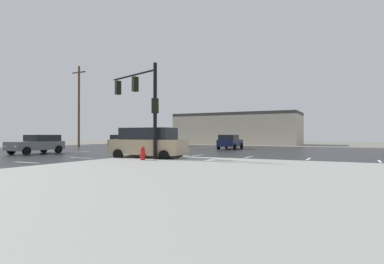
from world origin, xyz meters
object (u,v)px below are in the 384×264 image
object	(u,v)px
suv_tan	(148,143)
fire_hydrant	(143,153)
sedan_navy	(230,142)
utility_pole_far	(79,105)
sedan_grey	(38,144)
traffic_signal_mast	(142,97)
sedan_green	(125,141)

from	to	relation	value
suv_tan	fire_hydrant	bearing A→B (deg)	110.85
fire_hydrant	sedan_navy	xyz separation A→B (m)	(-1.18, 18.02, 0.32)
fire_hydrant	sedan_navy	size ratio (longest dim) A/B	0.17
utility_pole_far	sedan_navy	bearing A→B (deg)	8.56
suv_tan	sedan_grey	distance (m)	11.85
suv_tan	sedan_navy	distance (m)	16.18
traffic_signal_mast	utility_pole_far	distance (m)	24.34
fire_hydrant	suv_tan	xyz separation A→B (m)	(-0.88, 1.84, 0.55)
utility_pole_far	sedan_green	bearing A→B (deg)	-5.11
fire_hydrant	sedan_green	size ratio (longest dim) A/B	0.17
traffic_signal_mast	suv_tan	bearing A→B (deg)	-75.03
utility_pole_far	fire_hydrant	bearing A→B (deg)	-35.70
sedan_green	sedan_grey	bearing A→B (deg)	174.74
traffic_signal_mast	sedan_navy	size ratio (longest dim) A/B	1.24
traffic_signal_mast	fire_hydrant	distance (m)	3.79
sedan_navy	utility_pole_far	world-z (taller)	utility_pole_far
sedan_navy	sedan_grey	size ratio (longest dim) A/B	1.01
utility_pole_far	suv_tan	bearing A→B (deg)	-33.35
utility_pole_far	traffic_signal_mast	bearing A→B (deg)	-34.58
traffic_signal_mast	fire_hydrant	size ratio (longest dim) A/B	7.27
fire_hydrant	utility_pole_far	world-z (taller)	utility_pole_far
suv_tan	sedan_green	world-z (taller)	suv_tan
traffic_signal_mast	utility_pole_far	xyz separation A→B (m)	(-20.01, 13.79, 1.51)
traffic_signal_mast	sedan_navy	bearing A→B (deg)	-69.23
sedan_green	sedan_navy	world-z (taller)	same
sedan_green	utility_pole_far	distance (m)	9.38
sedan_grey	utility_pole_far	bearing A→B (deg)	-147.63
sedan_grey	utility_pole_far	size ratio (longest dim) A/B	0.43
suv_tan	sedan_navy	size ratio (longest dim) A/B	1.07
suv_tan	sedan_navy	xyz separation A→B (m)	(-0.30, 16.17, -0.24)
sedan_green	utility_pole_far	bearing A→B (deg)	78.96
sedan_navy	fire_hydrant	bearing A→B (deg)	179.34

